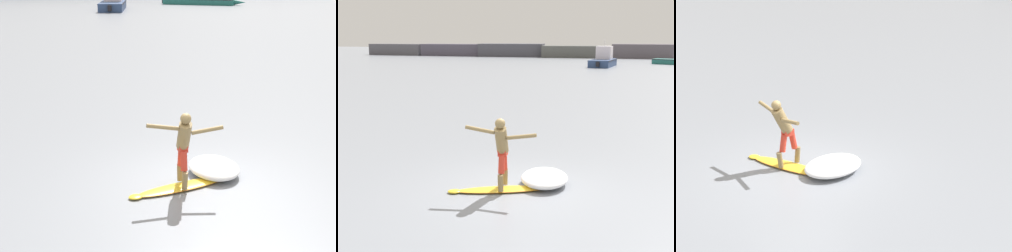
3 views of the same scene
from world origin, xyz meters
The scene contains 6 objects.
ground_plane centered at (0.00, 0.00, 0.00)m, with size 200.00×200.00×0.00m, color gray.
rock_jetty_breakwater centered at (-6.31, 62.00, 0.92)m, with size 69.08×5.20×6.37m.
surfboard centered at (-0.35, -0.13, 0.04)m, with size 2.42×1.32×0.22m.
surfer centered at (-0.30, -0.23, 1.12)m, with size 1.67×0.78×1.75m.
small_boat_offshore centered at (-0.82, 43.29, 0.70)m, with size 2.89×6.73×3.12m.
wave_foam_at_tail centered at (0.56, 0.64, 0.17)m, with size 1.36×1.71×0.34m.
Camera 2 is at (2.59, -10.40, 3.74)m, focal length 50.00 mm.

